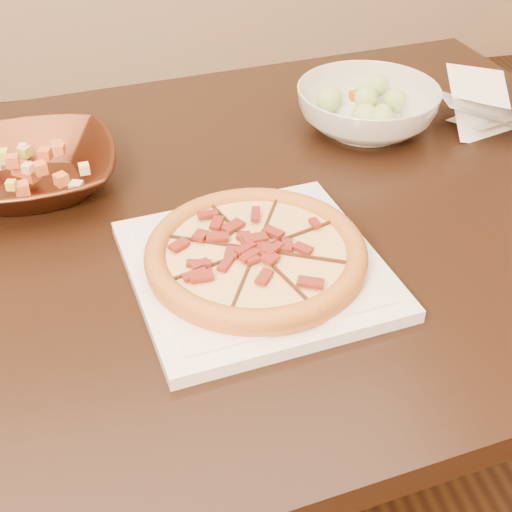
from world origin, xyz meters
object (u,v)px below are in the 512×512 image
(dining_table, at_px, (190,270))
(pizza, at_px, (256,253))
(salad_bowl, at_px, (367,109))
(plate, at_px, (256,268))
(bronze_bowl, at_px, (31,171))

(dining_table, bearing_deg, pizza, -64.06)
(dining_table, bearing_deg, salad_bowl, 31.20)
(dining_table, height_order, salad_bowl, salad_bowl)
(dining_table, distance_m, pizza, 0.20)
(plate, relative_size, salad_bowl, 1.44)
(dining_table, relative_size, plate, 4.63)
(dining_table, bearing_deg, bronze_bowl, 148.20)
(plate, distance_m, bronze_bowl, 0.40)
(plate, relative_size, bronze_bowl, 1.36)
(dining_table, height_order, bronze_bowl, bronze_bowl)
(dining_table, relative_size, pizza, 5.74)
(bronze_bowl, bearing_deg, dining_table, -31.80)
(plate, bearing_deg, bronze_bowl, 135.68)
(plate, height_order, salad_bowl, salad_bowl)
(salad_bowl, bearing_deg, dining_table, -148.80)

